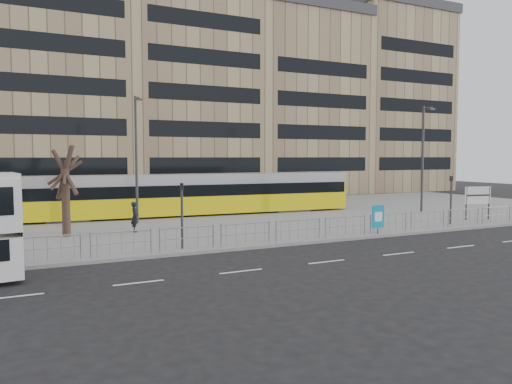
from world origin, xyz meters
name	(u,v)px	position (x,y,z in m)	size (l,w,h in m)	color
ground	(315,244)	(0.00, 0.00, 0.00)	(120.00, 120.00, 0.00)	black
plaza	(225,217)	(0.00, 12.00, 0.07)	(64.00, 24.00, 0.15)	slate
kerb	(314,242)	(0.00, 0.05, 0.07)	(64.00, 0.25, 0.17)	gray
building_row	(161,82)	(1.55, 34.27, 12.91)	(70.40, 18.40, 31.20)	maroon
pedestrian_barrier	(341,221)	(2.00, 0.50, 0.98)	(32.07, 0.07, 1.10)	gray
road_markings	(382,256)	(1.00, -4.00, 0.01)	(62.00, 0.12, 0.01)	white
tram	(188,195)	(-2.32, 13.53, 1.67)	(25.89, 4.05, 3.04)	yellow
station_sign	(478,197)	(14.71, 2.31, 1.73)	(1.95, 0.51, 2.28)	#2D2D30
ad_panel	(378,217)	(4.46, 0.40, 1.09)	(0.86, 0.11, 1.61)	#2D2D30
pedestrian	(135,217)	(-7.64, 7.09, 1.02)	(0.63, 0.42, 1.74)	black
traffic_light_west	(182,207)	(-6.81, 0.90, 2.12)	(0.20, 0.22, 3.10)	#2D2D30
traffic_light_east	(451,193)	(11.28, 1.50, 2.12)	(0.21, 0.24, 3.10)	#2D2D30
lamp_post_west	(136,154)	(-6.60, 10.96, 4.63)	(0.45, 1.04, 8.22)	#2D2D30
lamp_post_east	(423,155)	(14.81, 7.54, 4.63)	(0.45, 1.04, 8.22)	#2D2D30
bare_tree	(64,143)	(-11.32, 7.25, 5.20)	(4.69, 4.69, 7.18)	#30211A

